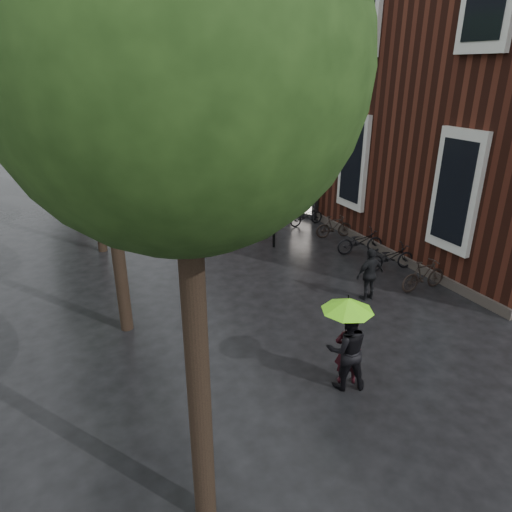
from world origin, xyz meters
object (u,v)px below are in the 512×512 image
person_burgundy (348,351)px  parked_bicycles (280,200)px  ad_lightbox (305,196)px  pedestrian_walking (370,274)px  lamp_post (275,188)px  person_black (347,349)px

person_burgundy → parked_bicycles: 13.17m
ad_lightbox → pedestrian_walking: bearing=-129.1°
person_burgundy → lamp_post: bearing=-81.9°
ad_lightbox → lamp_post: lamp_post is taller
person_burgundy → lamp_post: 8.35m
parked_bicycles → person_burgundy: bearing=-111.4°
lamp_post → ad_lightbox: bearing=43.1°
pedestrian_walking → ad_lightbox: 8.15m
pedestrian_walking → lamp_post: lamp_post is taller
person_burgundy → pedestrian_walking: bearing=-110.2°
ad_lightbox → person_black: bearing=-138.3°
person_black → ad_lightbox: ad_lightbox is taller
ad_lightbox → lamp_post: size_ratio=0.52×
person_black → parked_bicycles: person_black is taller
person_burgundy → person_black: bearing=65.0°
person_burgundy → pedestrian_walking: (2.87, 2.93, 0.00)m
person_black → parked_bicycles: 13.30m
person_burgundy → ad_lightbox: 11.95m
person_black → pedestrian_walking: (2.97, 3.03, -0.12)m
parked_bicycles → lamp_post: 5.37m
lamp_post → pedestrian_walking: bearing=-83.1°
person_black → ad_lightbox: 12.08m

